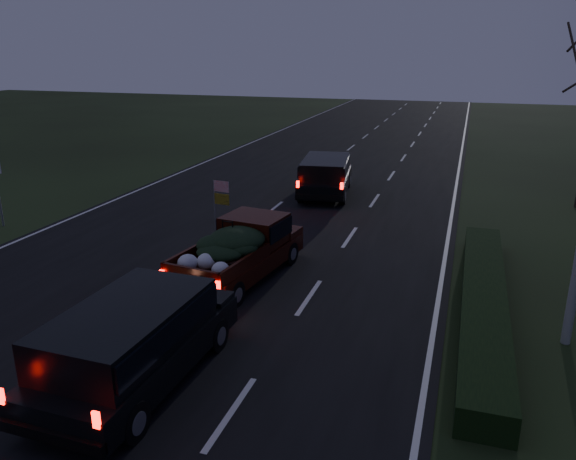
% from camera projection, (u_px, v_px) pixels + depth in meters
% --- Properties ---
extents(ground, '(120.00, 120.00, 0.00)m').
position_uv_depth(ground, '(132.00, 321.00, 13.10)').
color(ground, black).
rests_on(ground, ground).
extents(road_asphalt, '(14.00, 120.00, 0.02)m').
position_uv_depth(road_asphalt, '(132.00, 321.00, 13.09)').
color(road_asphalt, black).
rests_on(road_asphalt, ground).
extents(hedge_row, '(1.00, 10.00, 0.60)m').
position_uv_depth(hedge_row, '(483.00, 301.00, 13.44)').
color(hedge_row, black).
rests_on(hedge_row, ground).
extents(pickup_truck, '(2.34, 4.77, 2.40)m').
position_uv_depth(pickup_truck, '(241.00, 247.00, 15.28)').
color(pickup_truck, '#360F07').
rests_on(pickup_truck, ground).
extents(lead_suv, '(2.55, 4.83, 1.33)m').
position_uv_depth(lead_suv, '(326.00, 173.00, 23.93)').
color(lead_suv, black).
rests_on(lead_suv, ground).
extents(rear_suv, '(2.21, 4.74, 1.35)m').
position_uv_depth(rear_suv, '(132.00, 337.00, 10.30)').
color(rear_suv, black).
rests_on(rear_suv, ground).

